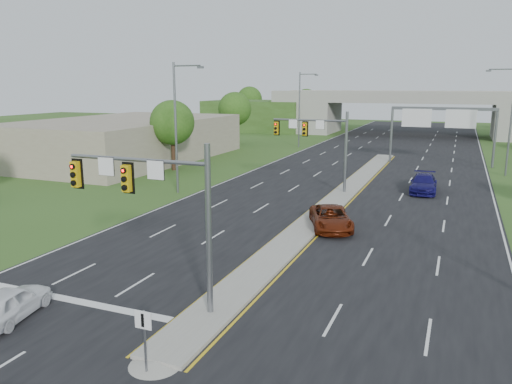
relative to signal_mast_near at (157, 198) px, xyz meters
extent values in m
plane|color=#334F1C|center=(2.26, 0.07, -4.73)|extent=(240.00, 240.00, 0.00)
cube|color=black|center=(2.26, 35.07, -4.72)|extent=(24.00, 160.00, 0.02)
cube|color=gray|center=(2.26, 23.07, -4.63)|extent=(2.00, 54.00, 0.16)
cone|color=gray|center=(2.26, -3.93, -4.63)|extent=(2.00, 2.00, 0.16)
cube|color=gold|center=(1.11, 23.07, -4.70)|extent=(0.12, 54.00, 0.01)
cube|color=gold|center=(3.41, 23.07, -4.70)|extent=(0.12, 54.00, 0.01)
cube|color=silver|center=(-9.54, 35.07, -4.70)|extent=(0.12, 160.00, 0.01)
cube|color=silver|center=(14.06, 35.07, -4.70)|extent=(0.12, 160.00, 0.01)
cube|color=silver|center=(-4.24, -0.93, -4.70)|extent=(10.50, 0.50, 0.01)
cylinder|color=slate|center=(2.26, 0.07, -1.23)|extent=(0.24, 0.24, 7.00)
cylinder|color=slate|center=(-0.99, 0.07, 1.47)|extent=(6.50, 0.16, 0.16)
cube|color=gold|center=(-1.31, -0.18, 0.72)|extent=(0.35, 0.25, 1.10)
cube|color=gold|center=(-3.91, -0.18, 0.72)|extent=(0.35, 0.25, 1.10)
cube|color=black|center=(-1.31, -0.04, 0.72)|extent=(0.55, 0.04, 1.30)
cube|color=black|center=(-3.91, -0.04, 0.72)|extent=(0.55, 0.04, 1.30)
sphere|color=#FF0C05|center=(-1.31, -0.31, 1.07)|extent=(0.20, 0.20, 0.20)
sphere|color=#FF0C05|center=(-3.91, -0.31, 1.07)|extent=(0.20, 0.20, 0.20)
cube|color=white|center=(-2.42, -0.03, 1.12)|extent=(0.75, 0.04, 0.75)
cube|color=white|center=(-0.01, -0.03, 1.12)|extent=(0.75, 0.04, 0.75)
cylinder|color=slate|center=(2.26, 25.07, -1.23)|extent=(0.24, 0.24, 7.00)
cylinder|color=slate|center=(-0.99, 25.07, 1.47)|extent=(6.50, 0.16, 0.16)
cube|color=gold|center=(-1.31, 24.82, 0.72)|extent=(0.35, 0.25, 1.10)
cube|color=gold|center=(-3.91, 24.82, 0.72)|extent=(0.35, 0.25, 1.10)
cube|color=black|center=(-1.31, 24.96, 0.72)|extent=(0.55, 0.04, 1.30)
cube|color=black|center=(-3.91, 24.96, 0.72)|extent=(0.55, 0.04, 1.30)
sphere|color=#FF0C05|center=(-1.31, 24.69, 1.07)|extent=(0.20, 0.20, 0.20)
sphere|color=#FF0C05|center=(-3.91, 24.69, 1.07)|extent=(0.20, 0.20, 0.20)
cube|color=white|center=(-2.42, 24.97, 1.12)|extent=(0.75, 0.04, 0.75)
cube|color=white|center=(-0.01, 24.97, 1.12)|extent=(0.75, 0.04, 0.75)
cylinder|color=slate|center=(2.26, -4.43, -3.63)|extent=(0.08, 0.08, 2.20)
cube|color=white|center=(2.26, -4.48, -2.83)|extent=(0.60, 0.04, 0.60)
cube|color=black|center=(2.26, -4.51, -2.83)|extent=(0.10, 0.02, 0.45)
cylinder|color=slate|center=(3.46, 45.07, -1.43)|extent=(0.28, 0.28, 6.60)
cylinder|color=slate|center=(14.76, 45.07, -1.43)|extent=(0.28, 0.28, 6.60)
cube|color=slate|center=(9.11, 45.07, 1.77)|extent=(11.50, 0.35, 0.35)
cube|color=#0D5B1F|center=(6.26, 44.87, 0.67)|extent=(3.20, 0.08, 2.00)
cube|color=#0D5B1F|center=(11.06, 44.87, 0.67)|extent=(3.20, 0.08, 2.00)
cube|color=silver|center=(6.26, 44.82, 0.67)|extent=(3.30, 0.03, 2.10)
cube|color=silver|center=(11.06, 44.82, 0.67)|extent=(3.30, 0.03, 2.10)
cube|color=gray|center=(-14.74, 80.07, -1.73)|extent=(6.00, 12.00, 6.00)
cube|color=gray|center=(19.26, 80.07, -1.73)|extent=(6.00, 12.00, 6.00)
cube|color=#334F1C|center=(-27.74, 80.07, -1.73)|extent=(20.00, 14.00, 6.00)
cube|color=gray|center=(2.26, 80.07, 1.87)|extent=(50.00, 12.00, 1.20)
cube|color=gray|center=(2.26, 74.27, 2.92)|extent=(50.00, 0.40, 0.90)
cube|color=gray|center=(2.26, 85.87, 2.92)|extent=(50.00, 0.40, 0.90)
cylinder|color=slate|center=(-11.24, 20.07, 0.77)|extent=(0.20, 0.20, 11.00)
cylinder|color=slate|center=(-9.99, 20.07, 5.97)|extent=(2.50, 0.12, 0.12)
cube|color=slate|center=(-8.74, 20.07, 5.82)|extent=(0.50, 0.25, 0.18)
cylinder|color=slate|center=(-11.24, 55.07, 0.77)|extent=(0.20, 0.20, 11.00)
cylinder|color=slate|center=(-9.99, 55.07, 5.97)|extent=(2.50, 0.12, 0.12)
cube|color=slate|center=(-8.74, 55.07, 5.82)|extent=(0.50, 0.25, 0.18)
cylinder|color=slate|center=(15.76, 40.07, 0.77)|extent=(0.20, 0.20, 11.00)
cylinder|color=slate|center=(14.51, 40.07, 5.97)|extent=(2.50, 0.12, 0.12)
cube|color=slate|center=(13.26, 40.07, 5.82)|extent=(0.50, 0.25, 0.18)
cylinder|color=#382316|center=(-17.74, 30.07, -2.73)|extent=(0.44, 0.44, 4.00)
sphere|color=#275216|center=(-17.74, 30.07, 0.47)|extent=(4.80, 4.80, 4.80)
cylinder|color=#382316|center=(-21.74, 55.07, -2.60)|extent=(0.44, 0.44, 4.25)
sphere|color=#275216|center=(-21.74, 55.07, 0.80)|extent=(5.20, 5.20, 5.20)
cylinder|color=#382316|center=(-35.74, 94.07, -2.48)|extent=(0.44, 0.44, 4.50)
sphere|color=#275216|center=(-35.74, 94.07, 1.12)|extent=(6.00, 6.00, 6.00)
cylinder|color=#382316|center=(-21.74, 94.07, -2.60)|extent=(0.44, 0.44, 4.25)
sphere|color=#275216|center=(-21.74, 94.07, 0.80)|extent=(5.60, 5.60, 5.60)
cube|color=gray|center=(-27.74, 35.07, -2.23)|extent=(18.00, 30.00, 5.00)
imported|color=white|center=(-4.96, -3.23, -4.03)|extent=(2.35, 4.18, 1.34)
imported|color=#581B08|center=(3.76, 14.12, -3.99)|extent=(4.14, 5.70, 1.44)
imported|color=#110E54|center=(8.50, 28.21, -3.93)|extent=(2.36, 5.41, 1.55)
camera|label=1|loc=(11.04, -16.56, 4.43)|focal=35.00mm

